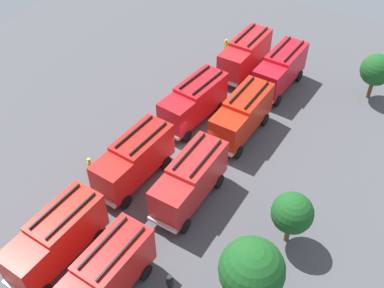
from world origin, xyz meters
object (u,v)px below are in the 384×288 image
object	(u,v)px
firefighter_1	(90,166)
tree_0	(377,70)
fire_truck_0	(245,54)
fire_truck_1	(194,101)
fire_truck_5	(242,114)
firefighter_2	(226,46)
traffic_cone_0	(150,237)
tree_1	(292,213)
tree_2	(252,270)
fire_truck_7	(104,276)
fire_truck_2	(134,159)
firefighter_0	(170,283)
fire_truck_6	(190,180)
fire_truck_4	(280,69)
fire_truck_3	(56,238)

from	to	relation	value
firefighter_1	tree_0	distance (m)	26.91
fire_truck_0	fire_truck_1	xyz separation A→B (m)	(9.18, -0.35, 0.00)
fire_truck_5	firefighter_1	xyz separation A→B (m)	(10.53, -7.80, -1.20)
firefighter_2	traffic_cone_0	distance (m)	24.80
tree_1	tree_2	distance (m)	5.85
fire_truck_7	traffic_cone_0	bearing A→B (deg)	-176.57
fire_truck_2	fire_truck_5	size ratio (longest dim) A/B	1.01
fire_truck_5	firefighter_0	size ratio (longest dim) A/B	3.93
firefighter_0	firefighter_2	bearing A→B (deg)	25.95
fire_truck_5	fire_truck_6	distance (m)	8.60
fire_truck_7	firefighter_2	size ratio (longest dim) A/B	3.95
fire_truck_6	firefighter_1	distance (m)	8.32
fire_truck_4	fire_truck_6	distance (m)	16.64
tree_1	fire_truck_2	bearing A→B (deg)	-86.30
fire_truck_5	tree_2	size ratio (longest dim) A/B	1.23
fire_truck_1	fire_truck_3	xyz separation A→B (m)	(16.79, 0.00, 0.00)
fire_truck_6	fire_truck_0	bearing A→B (deg)	-166.41
tree_0	fire_truck_3	bearing A→B (deg)	-23.50
tree_0	firefighter_1	bearing A→B (deg)	-36.04
fire_truck_5	fire_truck_7	size ratio (longest dim) A/B	1.00
tree_2	firefighter_2	bearing A→B (deg)	-148.89
firefighter_0	tree_1	xyz separation A→B (m)	(-7.48, 4.62, 1.87)
fire_truck_0	firefighter_1	world-z (taller)	fire_truck_0
firefighter_2	tree_1	world-z (taller)	tree_1
firefighter_1	tree_1	distance (m)	15.88
firefighter_0	tree_0	distance (m)	27.36
firefighter_0	tree_0	world-z (taller)	tree_0
tree_2	traffic_cone_0	xyz separation A→B (m)	(-0.81, -7.80, -3.65)
fire_truck_4	fire_truck_7	xyz separation A→B (m)	(25.90, -0.02, 0.00)
tree_1	fire_truck_1	bearing A→B (deg)	-122.14
firefighter_1	tree_0	size ratio (longest dim) A/B	0.37
fire_truck_6	firefighter_1	world-z (taller)	fire_truck_6
firefighter_0	tree_2	size ratio (longest dim) A/B	0.31
tree_2	traffic_cone_0	size ratio (longest dim) A/B	9.81
fire_truck_6	traffic_cone_0	world-z (taller)	fire_truck_6
firefighter_0	traffic_cone_0	xyz separation A→B (m)	(-2.53, -3.37, -0.75)
fire_truck_6	fire_truck_7	distance (m)	9.26
firefighter_2	tree_2	bearing A→B (deg)	-122.85
fire_truck_5	fire_truck_6	world-z (taller)	same
fire_truck_3	fire_truck_4	bearing A→B (deg)	171.73
tree_1	tree_2	world-z (taller)	tree_2
fire_truck_4	firefighter_1	size ratio (longest dim) A/B	4.30
firefighter_0	tree_0	xyz separation A→B (m)	(-26.85, 4.82, 2.02)
fire_truck_3	traffic_cone_0	size ratio (longest dim) A/B	12.16
fire_truck_3	fire_truck_5	bearing A→B (deg)	167.24
fire_truck_6	tree_2	xyz separation A→B (m)	(5.37, 7.39, 1.79)
tree_0	traffic_cone_0	size ratio (longest dim) A/B	7.63
fire_truck_0	fire_truck_5	world-z (taller)	same
tree_1	fire_truck_7	bearing A→B (deg)	-39.05
tree_0	tree_1	bearing A→B (deg)	-0.59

